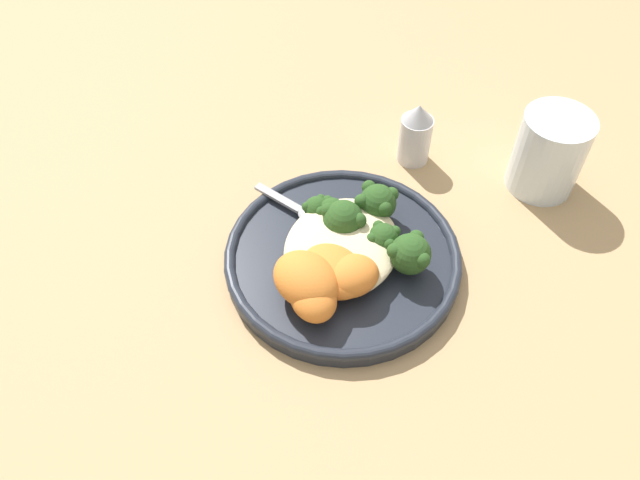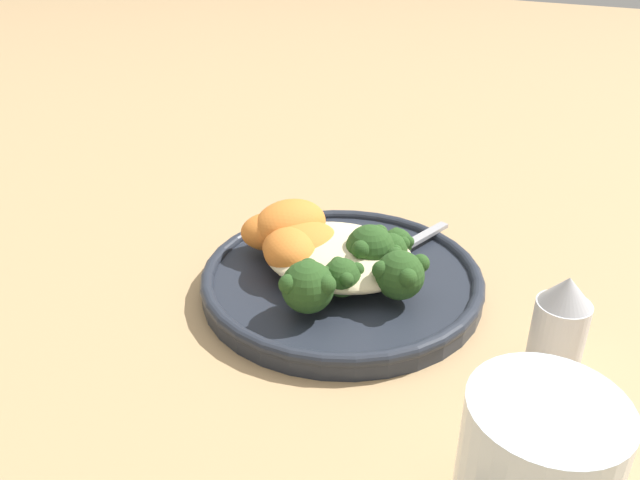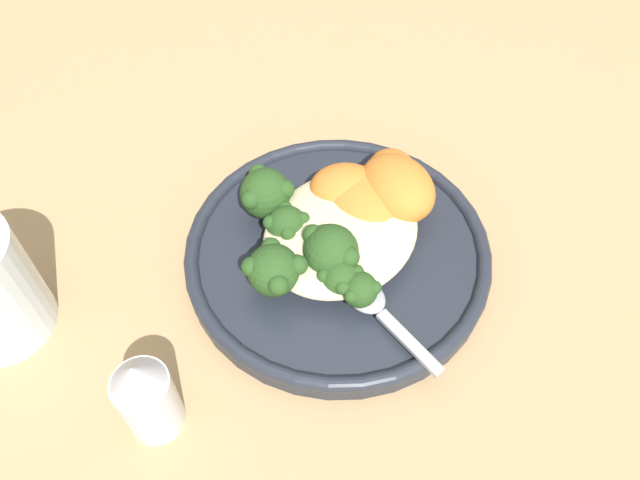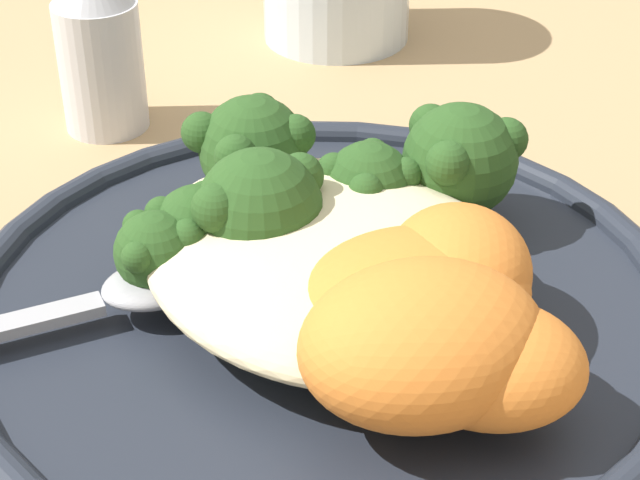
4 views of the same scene
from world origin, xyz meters
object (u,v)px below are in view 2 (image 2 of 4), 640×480
broccoli_stalk_2 (389,273)px  sweet_potato_chunk_1 (301,243)px  plate (342,279)px  broccoli_stalk_3 (363,250)px  spoon (400,247)px  broccoli_stalk_5 (363,248)px  broccoli_stalk_4 (365,251)px  broccoli_stalk_0 (310,282)px  sweet_potato_chunk_3 (274,229)px  salt_shaker (559,327)px  sweet_potato_chunk_0 (290,224)px  quinoa_mound (339,255)px  water_glass (534,477)px  sweet_potato_chunk_2 (290,251)px  broccoli_stalk_1 (338,274)px

broccoli_stalk_2 → sweet_potato_chunk_1: size_ratio=1.57×
plate → broccoli_stalk_3: size_ratio=2.95×
broccoli_stalk_2 → spoon: bearing=115.4°
broccoli_stalk_5 → broccoli_stalk_4: bearing=-92.1°
plate → sweet_potato_chunk_1: size_ratio=3.47×
broccoli_stalk_2 → broccoli_stalk_5: size_ratio=1.08×
broccoli_stalk_0 → sweet_potato_chunk_3: (0.08, -0.06, -0.00)m
broccoli_stalk_0 → broccoli_stalk_4: 0.08m
broccoli_stalk_0 → salt_shaker: size_ratio=1.37×
broccoli_stalk_5 → salt_shaker: salt_shaker is taller
broccoli_stalk_3 → sweet_potato_chunk_0: size_ratio=1.19×
broccoli_stalk_5 → salt_shaker: bearing=-51.7°
quinoa_mound → broccoli_stalk_5: bearing=-116.3°
broccoli_stalk_4 → salt_shaker: salt_shaker is taller
sweet_potato_chunk_0 → sweet_potato_chunk_1: size_ratio=0.99×
water_glass → salt_shaker: size_ratio=1.19×
sweet_potato_chunk_2 → salt_shaker: 0.23m
plate → sweet_potato_chunk_3: 0.08m
plate → sweet_potato_chunk_3: size_ratio=4.53×
plate → broccoli_stalk_0: 0.07m
broccoli_stalk_4 → sweet_potato_chunk_0: 0.08m
broccoli_stalk_1 → spoon: size_ratio=0.72×
broccoli_stalk_0 → water_glass: bearing=36.9°
water_glass → salt_shaker: bearing=-82.9°
plate → sweet_potato_chunk_1: bearing=8.2°
broccoli_stalk_2 → quinoa_mound: bearing=175.3°
plate → quinoa_mound: quinoa_mound is taller
quinoa_mound → broccoli_stalk_1: (-0.02, 0.03, 0.00)m
broccoli_stalk_4 → sweet_potato_chunk_2: size_ratio=1.70×
plate → sweet_potato_chunk_0: bearing=-11.7°
broccoli_stalk_5 → broccoli_stalk_2: bearing=-79.9°
quinoa_mound → sweet_potato_chunk_0: bearing=-12.1°
broccoli_stalk_5 → water_glass: size_ratio=1.08×
broccoli_stalk_2 → broccoli_stalk_4: broccoli_stalk_2 is taller
broccoli_stalk_0 → broccoli_stalk_3: bearing=144.4°
broccoli_stalk_3 → spoon: 0.05m
plate → broccoli_stalk_3: bearing=-154.4°
broccoli_stalk_4 → broccoli_stalk_5: broccoli_stalk_4 is taller
broccoli_stalk_4 → spoon: 0.04m
sweet_potato_chunk_0 → sweet_potato_chunk_3: sweet_potato_chunk_0 is taller
broccoli_stalk_0 → broccoli_stalk_2: broccoli_stalk_0 is taller
sweet_potato_chunk_0 → sweet_potato_chunk_1: bearing=141.3°
plate → quinoa_mound: bearing=-4.5°
broccoli_stalk_0 → broccoli_stalk_1: 0.03m
sweet_potato_chunk_1 → broccoli_stalk_5: bearing=-147.9°
sweet_potato_chunk_3 → sweet_potato_chunk_2: bearing=143.0°
sweet_potato_chunk_1 → water_glass: (-0.24, 0.16, 0.01)m
quinoa_mound → sweet_potato_chunk_1: bearing=9.5°
broccoli_stalk_4 → water_glass: 0.27m
quinoa_mound → sweet_potato_chunk_2: bearing=33.4°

